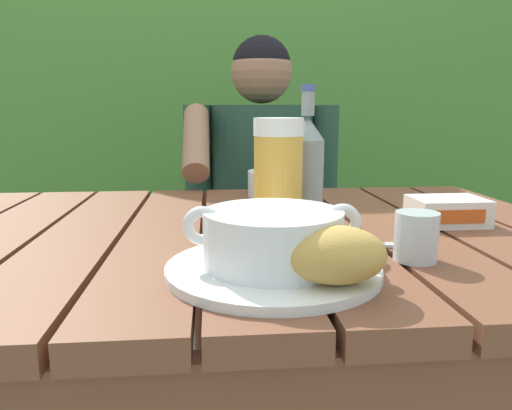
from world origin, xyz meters
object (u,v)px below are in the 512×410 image
beer_glass (278,176)px  water_glass_small (416,237)px  diner_bowl (278,183)px  table_knife (354,245)px  serving_plate (273,269)px  soup_bowl (273,236)px  bread_roll (335,255)px  beer_bottle (307,169)px  butter_tub (447,211)px  person_eating (262,196)px  chair_near_diner (257,247)px

beer_glass → water_glass_small: beer_glass is taller
diner_bowl → table_knife: bearing=-83.2°
serving_plate → beer_glass: 0.23m
serving_plate → soup_bowl: bearing=-104.0°
bread_roll → table_knife: bread_roll is taller
beer_bottle → butter_tub: 0.27m
person_eating → beer_glass: (-0.05, -0.70, 0.16)m
bread_roll → beer_bottle: (0.03, 0.33, 0.06)m
chair_near_diner → person_eating: 0.30m
bread_roll → diner_bowl: bearing=88.0°
butter_tub → bread_roll: bearing=-132.8°
beer_bottle → chair_near_diner: bearing=90.7°
chair_near_diner → diner_bowl: bearing=-90.0°
serving_plate → soup_bowl: size_ratio=1.21×
bread_roll → diner_bowl: (0.02, 0.64, -0.01)m
serving_plate → bread_roll: size_ratio=2.17×
person_eating → beer_glass: bearing=-93.8°
beer_bottle → soup_bowl: bearing=-109.6°
person_eating → serving_plate: person_eating is taller
beer_glass → table_knife: beer_glass is taller
serving_plate → table_knife: 0.18m
person_eating → butter_tub: size_ratio=9.32×
beer_glass → diner_bowl: (0.05, 0.36, -0.07)m
person_eating → bread_roll: bearing=-91.1°
beer_bottle → table_knife: size_ratio=1.49×
water_glass_small → butter_tub: 0.25m
person_eating → bread_roll: person_eating is taller
bread_roll → serving_plate: bearing=130.6°
water_glass_small → table_knife: (-0.07, 0.07, -0.03)m
person_eating → beer_bottle: size_ratio=4.79×
serving_plate → soup_bowl: (-0.00, -0.00, 0.04)m
chair_near_diner → water_glass_small: (0.12, -1.07, 0.32)m
serving_plate → water_glass_small: 0.21m
serving_plate → soup_bowl: soup_bowl is taller
beer_glass → butter_tub: (0.32, 0.04, -0.07)m
beer_bottle → person_eating: bearing=91.2°
bread_roll → beer_glass: beer_glass is taller
beer_bottle → water_glass_small: 0.26m
beer_glass → butter_tub: size_ratio=1.51×
beer_bottle → bread_roll: bearing=-95.6°
water_glass_small → diner_bowl: size_ratio=0.47×
serving_plate → beer_bottle: bearing=70.4°
table_knife → diner_bowl: diner_bowl is taller
table_knife → person_eating: bearing=94.2°
soup_bowl → butter_tub: (0.35, 0.24, -0.02)m
bread_roll → diner_bowl: bread_roll is taller
soup_bowl → beer_glass: (0.03, 0.21, 0.05)m
chair_near_diner → serving_plate: (-0.08, -1.11, 0.29)m
soup_bowl → bread_roll: size_ratio=1.79×
chair_near_diner → serving_plate: bearing=-94.3°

